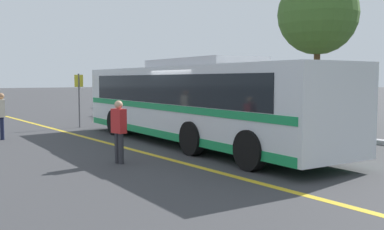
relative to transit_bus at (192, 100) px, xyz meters
name	(u,v)px	position (x,y,z in m)	size (l,w,h in m)	color
ground_plane	(196,147)	(0.58, -0.25, -1.50)	(220.00, 220.00, 0.00)	#38383A
lane_strip_0	(135,150)	(-0.02, -2.20, -1.50)	(0.20, 32.47, 0.01)	gold
curb_strip	(296,132)	(-0.02, 5.27, -1.43)	(40.47, 0.36, 0.15)	#99999E
transit_bus	(192,100)	(0.00, 0.00, 0.00)	(12.90, 3.27, 2.88)	silver
parked_car_0	(137,104)	(-10.86, 3.86, -0.74)	(4.65, 1.93, 1.49)	navy
parked_car_1	(196,109)	(-5.51, 4.20, -0.76)	(4.48, 2.16, 1.44)	#4C3823
parked_car_2	(284,118)	(0.14, 4.37, -0.80)	(4.69, 2.12, 1.39)	olive
pedestrian_0	(2,113)	(-5.13, -4.94, -0.52)	(0.46, 0.30, 1.72)	#191E38
pedestrian_1	(119,128)	(1.67, -3.59, -0.56)	(0.45, 0.28, 1.67)	#2D2D33
bus_stop_sign	(79,94)	(-7.46, -1.02, 0.06)	(0.07, 0.40, 2.48)	#59595E
tree_0	(318,15)	(-0.77, 7.44, 3.56)	(3.55, 3.55, 6.86)	#513823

